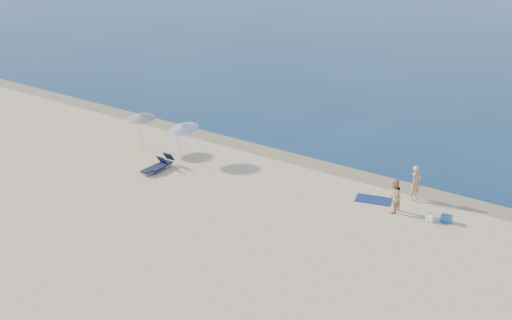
{
  "coord_description": "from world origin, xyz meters",
  "views": [
    {
      "loc": [
        14.25,
        -9.06,
        13.86
      ],
      "look_at": [
        -3.22,
        16.0,
        1.0
      ],
      "focal_mm": 45.0,
      "sensor_mm": 36.0,
      "label": 1
    }
  ],
  "objects": [
    {
      "name": "person_right",
      "position": [
        4.23,
        16.47,
        0.83
      ],
      "size": [
        0.67,
        0.84,
        1.66
      ],
      "primitive_type": "imported",
      "rotation": [
        0.0,
        0.0,
        -1.63
      ],
      "color": "tan",
      "rests_on": "ground"
    },
    {
      "name": "lounger_left",
      "position": [
        -8.05,
        14.04,
        0.27
      ],
      "size": [
        0.66,
        1.72,
        0.74
      ],
      "rotation": [
        0.0,
        0.0,
        0.07
      ],
      "color": "#141A37",
      "rests_on": "ground"
    },
    {
      "name": "blue_cooler",
      "position": [
        6.64,
        16.93,
        0.17
      ],
      "size": [
        0.51,
        0.39,
        0.34
      ],
      "primitive_type": "cube",
      "rotation": [
        0.0,
        0.0,
        0.11
      ],
      "color": "#1D579D",
      "rests_on": "ground"
    },
    {
      "name": "wet_sand_strip",
      "position": [
        0.0,
        19.4,
        0.0
      ],
      "size": [
        240.0,
        1.6,
        0.0
      ],
      "primitive_type": "cube",
      "color": "#847254",
      "rests_on": "ground"
    },
    {
      "name": "umbrella_far",
      "position": [
        -11.02,
        15.7,
        1.97
      ],
      "size": [
        1.72,
        1.74,
        2.23
      ],
      "rotation": [
        0.0,
        0.0,
        0.03
      ],
      "color": "silver",
      "rests_on": "ground"
    },
    {
      "name": "beach_towel",
      "position": [
        2.96,
        17.1,
        0.01
      ],
      "size": [
        1.9,
        1.37,
        0.03
      ],
      "primitive_type": "cube",
      "rotation": [
        0.0,
        0.0,
        0.27
      ],
      "color": "#0F1B4F",
      "rests_on": "ground"
    },
    {
      "name": "white_bag",
      "position": [
        6.01,
        16.68,
        0.16
      ],
      "size": [
        0.47,
        0.44,
        0.33
      ],
      "primitive_type": "cube",
      "rotation": [
        0.0,
        0.0,
        -0.39
      ],
      "color": "white",
      "rests_on": "ground"
    },
    {
      "name": "umbrella_near",
      "position": [
        -7.98,
        15.78,
        1.9
      ],
      "size": [
        2.14,
        2.16,
        2.26
      ],
      "rotation": [
        0.0,
        0.0,
        -0.3
      ],
      "color": "silver",
      "rests_on": "ground"
    },
    {
      "name": "person_left",
      "position": [
        4.56,
        18.29,
        0.87
      ],
      "size": [
        0.58,
        0.73,
        1.75
      ],
      "primitive_type": "imported",
      "rotation": [
        0.0,
        0.0,
        1.3
      ],
      "color": "tan",
      "rests_on": "ground"
    },
    {
      "name": "lounger_right",
      "position": [
        -8.14,
        13.57,
        0.25
      ],
      "size": [
        0.54,
        1.59,
        0.7
      ],
      "rotation": [
        0.0,
        0.0,
        -0.01
      ],
      "color": "black",
      "rests_on": "ground"
    }
  ]
}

